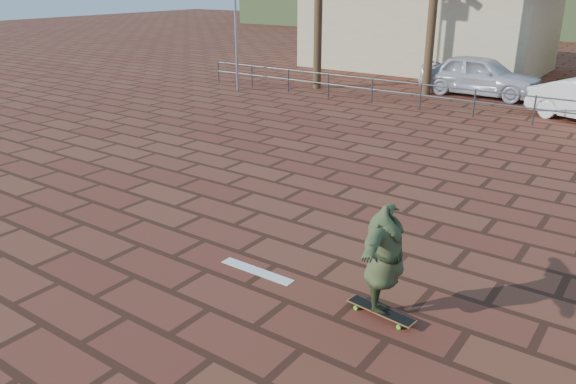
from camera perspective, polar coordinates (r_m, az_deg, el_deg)
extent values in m
plane|color=brown|center=(10.76, -2.14, -4.47)|extent=(120.00, 120.00, 0.00)
cube|color=white|center=(9.53, -3.18, -8.02)|extent=(1.40, 0.22, 0.01)
cylinder|color=#47494F|center=(26.95, -7.08, 12.01)|extent=(0.06, 0.06, 1.00)
cylinder|color=#47494F|center=(25.66, -3.69, 11.68)|extent=(0.06, 0.06, 1.00)
cylinder|color=#47494F|center=(24.47, 0.03, 11.27)|extent=(0.06, 0.06, 1.00)
cylinder|color=#47494F|center=(23.39, 4.11, 10.76)|extent=(0.06, 0.06, 1.00)
cylinder|color=#47494F|center=(22.44, 8.53, 10.15)|extent=(0.06, 0.06, 1.00)
cylinder|color=#47494F|center=(21.62, 13.30, 9.43)|extent=(0.06, 0.06, 1.00)
cylinder|color=#47494F|center=(20.97, 18.38, 8.58)|extent=(0.06, 0.06, 1.00)
cylinder|color=#47494F|center=(20.50, 23.72, 7.61)|extent=(0.06, 0.06, 1.00)
cylinder|color=#47494F|center=(20.89, 18.53, 9.78)|extent=(24.00, 0.05, 0.05)
cylinder|color=#47494F|center=(20.96, 18.40, 8.71)|extent=(24.00, 0.05, 0.05)
cylinder|color=brown|center=(25.12, 3.10, 18.38)|extent=(0.36, 0.36, 7.00)
cube|color=beige|center=(32.11, 13.91, 15.70)|extent=(12.00, 7.00, 4.00)
cube|color=olive|center=(8.43, 9.42, -11.80)|extent=(1.08, 0.35, 0.02)
cube|color=black|center=(8.43, 9.43, -11.74)|extent=(1.04, 0.33, 0.00)
cube|color=silver|center=(8.61, 7.33, -11.14)|extent=(0.08, 0.18, 0.03)
cube|color=silver|center=(8.29, 11.58, -12.81)|extent=(0.08, 0.18, 0.03)
cylinder|color=#5AD62D|center=(8.55, 6.90, -11.60)|extent=(0.07, 0.04, 0.07)
cylinder|color=#5AD62D|center=(8.70, 7.73, -11.01)|extent=(0.07, 0.04, 0.07)
cylinder|color=#5AD62D|center=(8.23, 11.18, -13.30)|extent=(0.07, 0.04, 0.07)
cylinder|color=#5AD62D|center=(8.39, 11.95, -12.65)|extent=(0.07, 0.04, 0.07)
imported|color=#3C4626|center=(8.02, 9.77, -6.79)|extent=(1.10, 2.09, 1.64)
imported|color=silver|center=(25.00, 18.96, 11.13)|extent=(4.93, 2.11, 1.66)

